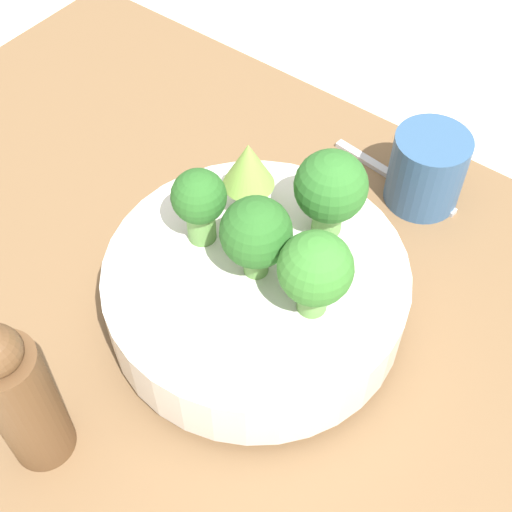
{
  "coord_description": "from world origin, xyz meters",
  "views": [
    {
      "loc": [
        -0.21,
        0.32,
        0.62
      ],
      "look_at": [
        0.02,
        0.02,
        0.13
      ],
      "focal_mm": 50.0,
      "sensor_mm": 36.0,
      "label": 1
    }
  ],
  "objects_px": {
    "cup": "(427,170)",
    "fork": "(394,177)",
    "bowl": "(256,291)",
    "pepper_mill": "(21,399)"
  },
  "relations": [
    {
      "from": "bowl",
      "to": "cup",
      "type": "xyz_separation_m",
      "value": [
        -0.05,
        -0.24,
        -0.0
      ]
    },
    {
      "from": "cup",
      "to": "fork",
      "type": "bearing_deg",
      "value": -10.73
    },
    {
      "from": "fork",
      "to": "bowl",
      "type": "bearing_deg",
      "value": 87.33
    },
    {
      "from": "pepper_mill",
      "to": "fork",
      "type": "xyz_separation_m",
      "value": [
        -0.08,
        -0.46,
        -0.08
      ]
    },
    {
      "from": "pepper_mill",
      "to": "fork",
      "type": "height_order",
      "value": "pepper_mill"
    },
    {
      "from": "cup",
      "to": "fork",
      "type": "relative_size",
      "value": 0.53
    },
    {
      "from": "cup",
      "to": "fork",
      "type": "distance_m",
      "value": 0.06
    },
    {
      "from": "fork",
      "to": "pepper_mill",
      "type": "bearing_deg",
      "value": 80.34
    },
    {
      "from": "cup",
      "to": "pepper_mill",
      "type": "xyz_separation_m",
      "value": [
        0.12,
        0.45,
        0.04
      ]
    },
    {
      "from": "pepper_mill",
      "to": "cup",
      "type": "bearing_deg",
      "value": -104.4
    }
  ]
}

